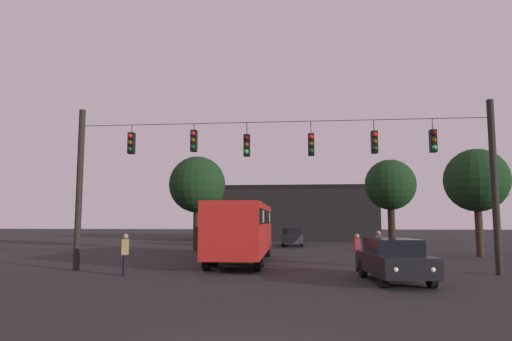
{
  "coord_description": "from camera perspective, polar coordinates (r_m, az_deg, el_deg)",
  "views": [
    {
      "loc": [
        1.02,
        -7.72,
        2.17
      ],
      "look_at": [
        -1.44,
        16.96,
        4.89
      ],
      "focal_mm": 32.1,
      "sensor_mm": 36.0,
      "label": 1
    }
  ],
  "objects": [
    {
      "name": "pedestrian_crossing_right",
      "position": [
        22.91,
        15.06,
        -9.09
      ],
      "size": [
        0.33,
        0.41,
        1.69
      ],
      "color": "black",
      "rests_on": "ground"
    },
    {
      "name": "tree_left_silhouette",
      "position": [
        38.81,
        16.39,
        -1.78
      ],
      "size": [
        4.11,
        4.11,
        7.14
      ],
      "color": "black",
      "rests_on": "ground"
    },
    {
      "name": "tree_right_far",
      "position": [
        31.33,
        25.78,
        -1.15
      ],
      "size": [
        3.89,
        3.89,
        6.6
      ],
      "color": "#2D2116",
      "rests_on": "ground"
    },
    {
      "name": "pedestrian_crossing_left",
      "position": [
        19.21,
        -15.99,
        -9.72
      ],
      "size": [
        0.32,
        0.41,
        1.65
      ],
      "color": "black",
      "rests_on": "ground"
    },
    {
      "name": "overhead_signal_span",
      "position": [
        19.7,
        2.79,
        -0.06
      ],
      "size": [
        18.09,
        0.44,
        7.2
      ],
      "color": "black",
      "rests_on": "ground"
    },
    {
      "name": "ground_plane",
      "position": [
        32.31,
        3.94,
        -10.1
      ],
      "size": [
        168.0,
        168.0,
        0.0
      ],
      "primitive_type": "plane",
      "color": "black",
      "rests_on": "ground"
    },
    {
      "name": "corner_building",
      "position": [
        55.1,
        3.95,
        -5.4
      ],
      "size": [
        19.76,
        13.02,
        5.98
      ],
      "color": "black",
      "rests_on": "ground"
    },
    {
      "name": "pedestrian_crossing_center",
      "position": [
        20.32,
        12.51,
        -9.69
      ],
      "size": [
        0.27,
        0.38,
        1.61
      ],
      "color": "black",
      "rests_on": "ground"
    },
    {
      "name": "car_near_right",
      "position": [
        17.29,
        16.78,
        -10.56
      ],
      "size": [
        2.19,
        4.46,
        1.52
      ],
      "color": "black",
      "rests_on": "ground"
    },
    {
      "name": "city_bus",
      "position": [
        24.24,
        -1.68,
        -6.98
      ],
      "size": [
        2.76,
        11.05,
        3.0
      ],
      "color": "#B21E19",
      "rests_on": "ground"
    },
    {
      "name": "tree_behind_building",
      "position": [
        33.7,
        -7.32,
        -1.8
      ],
      "size": [
        4.11,
        4.11,
        6.86
      ],
      "color": "#2D2116",
      "rests_on": "ground"
    },
    {
      "name": "car_far_left",
      "position": [
        39.79,
        4.51,
        -8.23
      ],
      "size": [
        1.91,
        4.38,
        1.52
      ],
      "color": "#2D2D33",
      "rests_on": "ground"
    }
  ]
}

